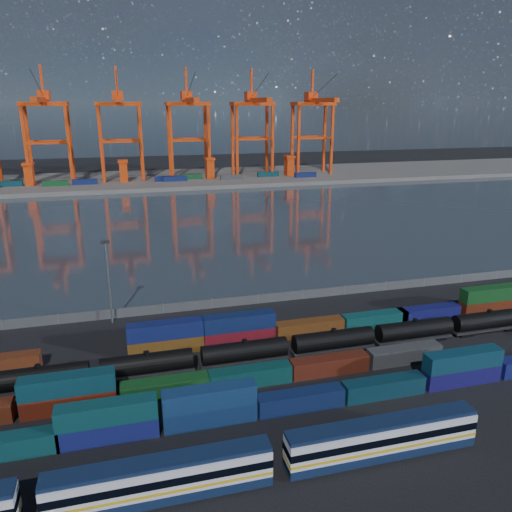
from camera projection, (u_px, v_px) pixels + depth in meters
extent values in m
plane|color=black|center=(304.00, 368.00, 80.35)|extent=(700.00, 700.00, 0.00)
plane|color=#2D3842|center=(201.00, 223.00, 177.29)|extent=(700.00, 700.00, 0.00)
cube|color=#514F4C|center=(171.00, 179.00, 273.93)|extent=(700.00, 70.00, 2.00)
cone|color=#1E2630|center=(47.00, 24.00, 1431.54)|extent=(1100.00, 1100.00, 520.00)
cone|color=#1E2630|center=(187.00, 39.00, 1539.70)|extent=(1040.00, 1040.00, 460.00)
cone|color=#1E2630|center=(308.00, 56.00, 1650.81)|extent=(960.00, 960.00, 380.00)
cone|color=#1E2630|center=(401.00, 71.00, 1749.49)|extent=(840.00, 840.00, 300.00)
cube|color=silver|center=(161.00, 478.00, 52.86)|extent=(23.95, 2.87, 3.64)
cube|color=#101D3B|center=(162.00, 493.00, 53.42)|extent=(23.95, 2.93, 1.15)
cube|color=#101D3B|center=(160.00, 462.00, 52.25)|extent=(23.95, 2.59, 0.48)
cube|color=gold|center=(162.00, 484.00, 53.08)|extent=(23.98, 2.96, 0.34)
cube|color=black|center=(161.00, 475.00, 52.75)|extent=(23.98, 2.96, 0.96)
cube|color=black|center=(238.00, 482.00, 55.66)|extent=(2.87, 1.92, 0.67)
cube|color=silver|center=(382.00, 437.00, 59.32)|extent=(23.95, 2.87, 3.64)
cube|color=#101D3B|center=(381.00, 451.00, 59.88)|extent=(23.95, 2.93, 1.15)
cube|color=#101D3B|center=(383.00, 422.00, 58.71)|extent=(23.95, 2.59, 0.48)
cube|color=gold|center=(382.00, 443.00, 59.54)|extent=(23.98, 2.96, 0.34)
cube|color=black|center=(382.00, 435.00, 59.21)|extent=(23.98, 2.96, 0.96)
cube|color=black|center=(316.00, 467.00, 57.95)|extent=(2.87, 1.92, 0.67)
cube|color=black|center=(441.00, 443.00, 62.12)|extent=(2.87, 1.92, 0.67)
cube|color=#0D4046|center=(5.00, 447.00, 59.89)|extent=(12.37, 2.52, 2.68)
cube|color=navy|center=(109.00, 430.00, 62.86)|extent=(12.37, 2.52, 2.68)
cube|color=#0D4046|center=(107.00, 412.00, 62.07)|extent=(12.37, 2.52, 2.68)
cube|color=navy|center=(210.00, 414.00, 66.07)|extent=(12.37, 2.52, 2.68)
cube|color=navy|center=(209.00, 397.00, 65.29)|extent=(12.37, 2.52, 2.68)
cube|color=#0F1E4C|center=(300.00, 400.00, 69.23)|extent=(12.37, 2.52, 2.68)
cube|color=#0C2F3F|center=(383.00, 387.00, 72.41)|extent=(12.37, 2.52, 2.68)
cube|color=#151159|center=(461.00, 375.00, 75.66)|extent=(12.37, 2.52, 2.68)
cube|color=#0E364C|center=(463.00, 359.00, 74.87)|extent=(12.37, 2.52, 2.68)
cube|color=#5C1A0D|center=(70.00, 401.00, 68.92)|extent=(12.63, 2.57, 2.74)
cube|color=#0D3745|center=(67.00, 384.00, 68.12)|extent=(12.63, 2.57, 2.74)
cube|color=#12461B|center=(165.00, 388.00, 72.18)|extent=(12.63, 2.57, 2.74)
cube|color=#0B3D3B|center=(250.00, 376.00, 75.33)|extent=(12.63, 2.57, 2.74)
cube|color=#531C10|center=(329.00, 365.00, 78.53)|extent=(12.63, 2.57, 2.74)
cube|color=#3A3C3E|center=(404.00, 354.00, 81.83)|extent=(12.63, 2.57, 2.74)
cube|color=brown|center=(166.00, 345.00, 85.05)|extent=(12.85, 2.61, 2.79)
cube|color=navy|center=(165.00, 330.00, 84.23)|extent=(12.85, 2.61, 2.79)
cube|color=maroon|center=(239.00, 336.00, 88.22)|extent=(12.85, 2.61, 2.79)
cube|color=#0F1E4E|center=(239.00, 322.00, 87.40)|extent=(12.85, 2.61, 2.79)
cube|color=brown|center=(309.00, 328.00, 91.52)|extent=(12.85, 2.61, 2.79)
cube|color=#0E4749|center=(375.00, 320.00, 94.81)|extent=(12.85, 2.61, 2.79)
cube|color=navy|center=(428.00, 313.00, 97.69)|extent=(12.85, 2.61, 2.79)
cube|color=#5F200E|center=(489.00, 306.00, 101.19)|extent=(12.85, 2.61, 2.79)
cube|color=#144C1D|center=(491.00, 293.00, 100.37)|extent=(12.85, 2.61, 2.79)
cylinder|color=black|center=(39.00, 377.00, 72.98)|extent=(13.99, 3.12, 3.12)
cylinder|color=black|center=(38.00, 366.00, 72.48)|extent=(0.86, 0.86, 0.54)
cube|color=black|center=(41.00, 387.00, 73.49)|extent=(14.52, 2.15, 0.43)
cube|color=black|center=(5.00, 395.00, 72.41)|extent=(2.69, 1.94, 0.65)
cube|color=black|center=(76.00, 385.00, 74.82)|extent=(2.69, 1.94, 0.65)
cylinder|color=black|center=(147.00, 363.00, 76.83)|extent=(13.99, 3.12, 3.12)
cylinder|color=black|center=(146.00, 353.00, 76.33)|extent=(0.86, 0.86, 0.54)
cube|color=black|center=(148.00, 373.00, 77.34)|extent=(14.52, 2.15, 0.43)
cube|color=black|center=(116.00, 380.00, 76.26)|extent=(2.69, 1.94, 0.65)
cube|color=black|center=(179.00, 371.00, 78.67)|extent=(2.69, 1.94, 0.65)
cylinder|color=black|center=(245.00, 351.00, 80.68)|extent=(13.99, 3.12, 3.12)
cylinder|color=black|center=(244.00, 341.00, 80.18)|extent=(0.86, 0.86, 0.54)
cube|color=black|center=(245.00, 360.00, 81.19)|extent=(14.52, 2.15, 0.43)
cube|color=black|center=(215.00, 367.00, 80.11)|extent=(2.69, 1.94, 0.65)
cube|color=black|center=(273.00, 359.00, 82.52)|extent=(2.69, 1.94, 0.65)
cylinder|color=black|center=(333.00, 340.00, 84.53)|extent=(13.99, 3.12, 3.12)
cylinder|color=black|center=(334.00, 330.00, 84.03)|extent=(0.86, 0.86, 0.54)
cube|color=black|center=(333.00, 349.00, 85.04)|extent=(14.52, 2.15, 0.43)
cube|color=black|center=(306.00, 354.00, 83.96)|extent=(2.69, 1.94, 0.65)
cube|color=black|center=(359.00, 347.00, 86.37)|extent=(2.69, 1.94, 0.65)
cylinder|color=black|center=(414.00, 329.00, 88.38)|extent=(13.99, 3.12, 3.12)
cylinder|color=black|center=(415.00, 320.00, 87.88)|extent=(0.86, 0.86, 0.54)
cube|color=black|center=(413.00, 338.00, 88.89)|extent=(14.52, 2.15, 0.43)
cube|color=black|center=(389.00, 343.00, 87.81)|extent=(2.69, 1.94, 0.65)
cube|color=black|center=(437.00, 337.00, 90.22)|extent=(2.69, 1.94, 0.65)
cylinder|color=black|center=(488.00, 320.00, 92.24)|extent=(13.99, 3.12, 3.12)
cylinder|color=black|center=(490.00, 311.00, 91.73)|extent=(0.86, 0.86, 0.54)
cube|color=black|center=(487.00, 328.00, 92.74)|extent=(14.52, 2.15, 0.43)
cube|color=black|center=(464.00, 333.00, 91.66)|extent=(2.69, 1.94, 0.65)
cube|color=black|center=(509.00, 327.00, 94.07)|extent=(2.69, 1.94, 0.65)
cube|color=#595B5E|center=(258.00, 299.00, 105.91)|extent=(160.00, 0.06, 2.00)
cylinder|color=slate|center=(2.00, 325.00, 93.46)|extent=(0.12, 0.12, 2.20)
cylinder|color=slate|center=(58.00, 319.00, 95.94)|extent=(0.12, 0.12, 2.20)
cylinder|color=slate|center=(112.00, 313.00, 98.43)|extent=(0.12, 0.12, 2.20)
cylinder|color=slate|center=(163.00, 308.00, 100.91)|extent=(0.12, 0.12, 2.20)
cylinder|color=slate|center=(212.00, 303.00, 103.40)|extent=(0.12, 0.12, 2.20)
cylinder|color=slate|center=(258.00, 299.00, 105.88)|extent=(0.12, 0.12, 2.20)
cylinder|color=slate|center=(303.00, 294.00, 108.36)|extent=(0.12, 0.12, 2.20)
cylinder|color=slate|center=(345.00, 290.00, 110.85)|extent=(0.12, 0.12, 2.20)
cylinder|color=slate|center=(386.00, 286.00, 113.33)|extent=(0.12, 0.12, 2.20)
cylinder|color=slate|center=(424.00, 282.00, 115.82)|extent=(0.12, 0.12, 2.20)
cylinder|color=slate|center=(461.00, 278.00, 118.30)|extent=(0.12, 0.12, 2.20)
cylinder|color=slate|center=(497.00, 275.00, 120.79)|extent=(0.12, 0.12, 2.20)
cylinder|color=slate|center=(109.00, 284.00, 94.56)|extent=(0.36, 0.36, 16.00)
cube|color=black|center=(105.00, 242.00, 92.12)|extent=(1.60, 0.40, 0.60)
cube|color=#ED4110|center=(26.00, 148.00, 241.28)|extent=(1.44, 1.44, 40.61)
cube|color=#ED4110|center=(29.00, 146.00, 251.28)|extent=(1.44, 1.44, 40.61)
cube|color=#ED4110|center=(69.00, 147.00, 246.21)|extent=(1.44, 1.44, 40.61)
cube|color=#ED4110|center=(71.00, 145.00, 256.21)|extent=(1.44, 1.44, 40.61)
cube|color=#ED4110|center=(47.00, 143.00, 243.15)|extent=(19.86, 1.26, 1.26)
cube|color=#ED4110|center=(50.00, 141.00, 253.15)|extent=(19.86, 1.26, 1.26)
cube|color=#ED4110|center=(44.00, 104.00, 242.79)|extent=(22.56, 12.64, 1.99)
cube|color=#ED4110|center=(40.00, 100.00, 232.27)|extent=(2.71, 43.32, 2.26)
cube|color=#ED4110|center=(44.00, 95.00, 244.93)|extent=(5.42, 7.22, 4.51)
cube|color=#ED4110|center=(42.00, 80.00, 241.28)|extent=(1.08, 1.08, 14.44)
cylinder|color=black|center=(38.00, 85.00, 228.41)|extent=(0.22, 37.15, 12.25)
cube|color=#ED4110|center=(101.00, 146.00, 249.98)|extent=(1.44, 1.44, 40.61)
cube|color=#ED4110|center=(102.00, 144.00, 259.98)|extent=(1.44, 1.44, 40.61)
cube|color=#ED4110|center=(142.00, 145.00, 254.91)|extent=(1.44, 1.44, 40.61)
cube|color=#ED4110|center=(141.00, 144.00, 264.91)|extent=(1.44, 1.44, 40.61)
cube|color=#ED4110|center=(121.00, 142.00, 251.85)|extent=(19.86, 1.26, 1.26)
cube|color=#ED4110|center=(121.00, 140.00, 261.85)|extent=(19.86, 1.26, 1.26)
cube|color=#ED4110|center=(118.00, 104.00, 251.49)|extent=(22.56, 12.64, 1.99)
cube|color=#ED4110|center=(118.00, 100.00, 240.96)|extent=(2.71, 43.32, 2.26)
cube|color=#ED4110|center=(118.00, 95.00, 253.63)|extent=(5.42, 7.22, 4.51)
cube|color=#ED4110|center=(116.00, 81.00, 249.98)|extent=(1.08, 1.08, 14.44)
cylinder|color=black|center=(117.00, 86.00, 237.11)|extent=(0.22, 37.15, 12.25)
cube|color=#ED4110|center=(171.00, 145.00, 258.67)|extent=(1.44, 1.44, 40.61)
cube|color=#ED4110|center=(169.00, 143.00, 268.67)|extent=(1.44, 1.44, 40.61)
cube|color=#ED4110|center=(209.00, 144.00, 263.61)|extent=(1.44, 1.44, 40.61)
cube|color=#ED4110|center=(206.00, 142.00, 273.60)|extent=(1.44, 1.44, 40.61)
cube|color=#ED4110|center=(190.00, 140.00, 260.54)|extent=(19.86, 1.26, 1.26)
cube|color=#ED4110|center=(188.00, 139.00, 270.54)|extent=(19.86, 1.26, 1.26)
cube|color=#ED4110|center=(187.00, 104.00, 260.18)|extent=(22.56, 12.64, 1.99)
cube|color=#ED4110|center=(190.00, 100.00, 249.66)|extent=(2.71, 43.32, 2.26)
cube|color=#ED4110|center=(186.00, 96.00, 262.32)|extent=(5.42, 7.22, 4.51)
cube|color=#ED4110|center=(186.00, 82.00, 258.67)|extent=(1.08, 1.08, 14.44)
cylinder|color=black|center=(190.00, 87.00, 245.80)|extent=(0.22, 37.15, 12.25)
cube|color=#ED4110|center=(237.00, 143.00, 267.37)|extent=(1.44, 1.44, 40.61)
cube|color=#ED4110|center=(233.00, 142.00, 277.37)|extent=(1.44, 1.44, 40.61)
cube|color=#ED4110|center=(272.00, 143.00, 272.30)|extent=(1.44, 1.44, 40.61)
cube|color=#ED4110|center=(267.00, 141.00, 282.30)|extent=(1.44, 1.44, 40.61)
cube|color=#ED4110|center=(255.00, 139.00, 269.24)|extent=(19.86, 1.26, 1.26)
cube|color=#ED4110|center=(250.00, 138.00, 279.24)|extent=(19.86, 1.26, 1.26)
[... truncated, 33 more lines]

